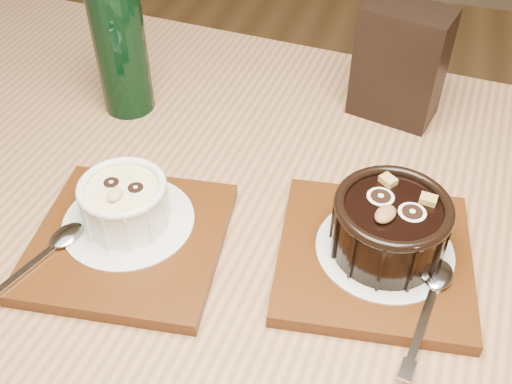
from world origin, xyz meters
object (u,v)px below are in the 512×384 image
at_px(tray_left, 129,241).
at_px(ramekin_dark, 390,224).
at_px(tray_right, 374,257).
at_px(green_bottle, 120,42).
at_px(condiment_stand, 400,64).
at_px(ramekin_white, 124,201).
at_px(table, 263,312).

relative_size(tray_left, ramekin_dark, 1.68).
bearing_deg(tray_right, green_bottle, 153.49).
bearing_deg(condiment_stand, ramekin_dark, -84.19).
xyz_separation_m(tray_left, ramekin_dark, (0.24, 0.06, 0.04)).
relative_size(tray_left, green_bottle, 0.77).
height_order(ramekin_dark, condiment_stand, condiment_stand).
distance_m(ramekin_white, ramekin_dark, 0.25).
bearing_deg(ramekin_white, green_bottle, 115.43).
relative_size(ramekin_white, tray_right, 0.47).
bearing_deg(condiment_stand, tray_left, -125.53).
distance_m(tray_right, green_bottle, 0.39).
distance_m(table, tray_right, 0.14).
bearing_deg(green_bottle, table, -39.35).
bearing_deg(ramekin_white, ramekin_dark, 8.30).
height_order(ramekin_dark, green_bottle, green_bottle).
bearing_deg(ramekin_dark, ramekin_white, -149.65).
relative_size(tray_left, tray_right, 1.00).
height_order(tray_right, condiment_stand, condiment_stand).
distance_m(ramekin_dark, green_bottle, 0.38).
height_order(table, ramekin_white, ramekin_white).
height_order(ramekin_white, condiment_stand, condiment_stand).
bearing_deg(tray_right, tray_left, -167.89).
bearing_deg(tray_left, green_bottle, 115.68).
distance_m(table, condiment_stand, 0.33).
bearing_deg(ramekin_dark, condiment_stand, 117.46).
bearing_deg(tray_left, table, 11.26).
bearing_deg(tray_left, tray_right, 12.11).
bearing_deg(table, tray_left, -168.74).
height_order(tray_left, ramekin_dark, ramekin_dark).
bearing_deg(tray_right, ramekin_white, -172.31).
bearing_deg(ramekin_dark, tray_left, -145.37).
bearing_deg(ramekin_white, table, 3.09).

